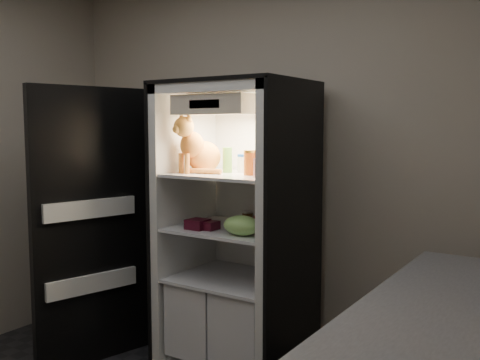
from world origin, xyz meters
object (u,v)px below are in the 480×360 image
Objects in this scene: tabby_cat at (198,150)px; berry_box_left at (198,224)px; mayo_tub at (244,163)px; soda_can_c at (258,223)px; cream_carton at (261,168)px; grape_bag at (242,225)px; salsa_jar at (251,163)px; soda_can_a at (264,220)px; pepper_jar at (277,159)px; refrigerator at (238,248)px; soda_can_b at (275,220)px; berry_box_right at (209,225)px; parmesan_shaker at (227,160)px; condiment_jar at (248,219)px.

berry_box_left is (0.07, -0.10, -0.47)m from tabby_cat.
soda_can_c is at bearing -36.33° from mayo_tub.
cream_carton reaches higher than grape_bag.
salsa_jar reaches higher than soda_can_a.
pepper_jar reaches higher than salsa_jar.
soda_can_b is at bearing -5.50° from refrigerator.
soda_can_b is 1.28× the size of berry_box_right.
mayo_tub is at bearing 38.25° from parmesan_shaker.
tabby_cat reaches higher than mayo_tub.
soda_can_b is at bearing -14.10° from soda_can_a.
tabby_cat reaches higher than pepper_jar.
cream_carton reaches higher than soda_can_c.
mayo_tub is at bearing 167.14° from pepper_jar.
cream_carton is (0.12, -0.08, -0.02)m from salsa_jar.
cream_carton is at bearing -94.48° from soda_can_b.
condiment_jar is at bearing 137.77° from cream_carton.
tabby_cat is (-0.23, -0.13, 0.65)m from refrigerator.
refrigerator reaches higher than grape_bag.
condiment_jar is at bearing 140.67° from soda_can_c.
parmesan_shaker is at bearing -179.60° from soda_can_b.
berry_box_right is (-0.02, -0.18, -0.41)m from parmesan_shaker.
cream_carton is (0.34, -0.15, -0.03)m from parmesan_shaker.
tabby_cat is 0.54m from pepper_jar.
cream_carton is 0.40m from soda_can_a.
parmesan_shaker is at bearing -179.54° from pepper_jar.
soda_can_a is at bearing -12.92° from mayo_tub.
salsa_jar reaches higher than condiment_jar.
cream_carton is 1.13× the size of condiment_jar.
condiment_jar is 0.80× the size of berry_box_left.
condiment_jar is at bearing 57.69° from berry_box_right.
tabby_cat is 3.31× the size of mayo_tub.
tabby_cat reaches higher than grape_bag.
mayo_tub is 0.50× the size of grape_bag.
grape_bag reaches higher than soda_can_c.
condiment_jar is at bearing 50.05° from berry_box_left.
parmesan_shaker reaches higher than soda_can_c.
mayo_tub is at bearing 60.92° from refrigerator.
grape_bag is at bearing -0.32° from tabby_cat.
berry_box_right is at bearing 20.87° from berry_box_left.
mayo_tub is at bearing 140.31° from cream_carton.
grape_bag is at bearing -59.21° from mayo_tub.
tabby_cat is 0.55m from condiment_jar.
soda_can_b reaches higher than grape_bag.
salsa_jar is 1.23× the size of berry_box_left.
condiment_jar is 0.30m from grape_bag.
refrigerator is 9.36× the size of pepper_jar.
tabby_cat is at bearing -177.20° from soda_can_c.
soda_can_b is 0.11m from soda_can_c.
parmesan_shaker is 1.42× the size of soda_can_a.
grape_bag is at bearing -78.71° from salsa_jar.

